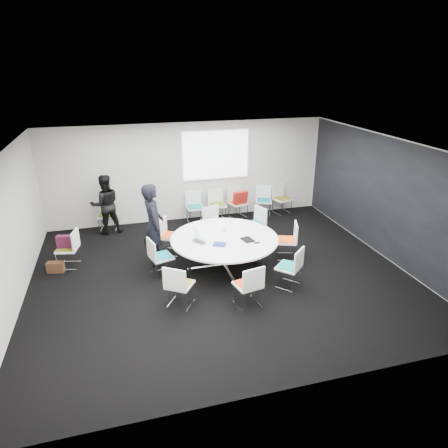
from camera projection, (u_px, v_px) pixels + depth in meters
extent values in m
cube|color=black|center=(220.00, 274.00, 8.81)|extent=(8.00, 7.00, 0.04)
cube|color=white|center=(220.00, 146.00, 7.73)|extent=(8.00, 7.00, 0.04)
cube|color=#BBB6B0|center=(188.00, 172.00, 11.41)|extent=(8.00, 0.04, 2.80)
cube|color=#BBB6B0|center=(290.00, 308.00, 5.13)|extent=(8.00, 0.04, 2.80)
cube|color=#BBB6B0|center=(7.00, 235.00, 7.29)|extent=(0.04, 7.00, 2.80)
cube|color=#BBB6B0|center=(387.00, 198.00, 9.26)|extent=(0.04, 7.00, 2.80)
cube|color=black|center=(386.00, 198.00, 9.25)|extent=(0.01, 6.94, 2.74)
cube|color=silver|center=(224.00, 265.00, 9.07)|extent=(0.90, 0.90, 0.08)
cylinder|color=silver|center=(224.00, 252.00, 8.95)|extent=(0.10, 0.10, 0.65)
cylinder|color=white|center=(224.00, 238.00, 8.82)|extent=(2.38, 2.38, 0.04)
cube|color=white|center=(216.00, 155.00, 11.39)|extent=(1.90, 0.03, 1.35)
cube|color=silver|center=(286.00, 249.00, 9.44)|extent=(0.53, 0.53, 0.42)
cube|color=white|center=(286.00, 241.00, 9.36)|extent=(0.56, 0.58, 0.04)
cube|color=#D14311|center=(286.00, 239.00, 9.34)|extent=(0.49, 0.50, 0.03)
cube|color=white|center=(296.00, 232.00, 9.26)|extent=(0.18, 0.45, 0.42)
cube|color=silver|center=(254.00, 233.00, 10.35)|extent=(0.55, 0.55, 0.42)
cube|color=white|center=(254.00, 225.00, 10.26)|extent=(0.58, 0.59, 0.04)
cube|color=#076878|center=(254.00, 224.00, 10.25)|extent=(0.50, 0.51, 0.03)
cube|color=white|center=(261.00, 215.00, 10.29)|extent=(0.21, 0.44, 0.42)
cube|color=silver|center=(214.00, 233.00, 10.35)|extent=(0.51, 0.51, 0.42)
cube|color=white|center=(214.00, 225.00, 10.26)|extent=(0.55, 0.54, 0.04)
cube|color=olive|center=(214.00, 224.00, 10.25)|extent=(0.48, 0.47, 0.03)
cube|color=white|center=(210.00, 214.00, 10.34)|extent=(0.45, 0.15, 0.42)
cube|color=silver|center=(172.00, 245.00, 9.67)|extent=(0.57, 0.57, 0.42)
cube|color=white|center=(172.00, 236.00, 9.58)|extent=(0.61, 0.61, 0.04)
cube|color=#DA5012|center=(172.00, 235.00, 9.57)|extent=(0.52, 0.53, 0.03)
cube|color=white|center=(163.00, 227.00, 9.54)|extent=(0.25, 0.42, 0.42)
cube|color=silver|center=(162.00, 266.00, 8.66)|extent=(0.52, 0.52, 0.42)
cube|color=white|center=(161.00, 257.00, 8.58)|extent=(0.55, 0.56, 0.04)
cube|color=#0C7A80|center=(161.00, 256.00, 8.56)|extent=(0.47, 0.49, 0.03)
cube|color=white|center=(151.00, 250.00, 8.39)|extent=(0.16, 0.45, 0.42)
cube|color=silver|center=(180.00, 295.00, 7.61)|extent=(0.58, 0.58, 0.42)
cube|color=white|center=(180.00, 285.00, 7.52)|extent=(0.63, 0.62, 0.04)
cube|color=#766316|center=(180.00, 283.00, 7.51)|extent=(0.54, 0.54, 0.03)
cube|color=white|center=(174.00, 279.00, 7.25)|extent=(0.40, 0.29, 0.42)
cube|color=silver|center=(247.00, 295.00, 7.60)|extent=(0.50, 0.50, 0.42)
cube|color=white|center=(248.00, 285.00, 7.51)|extent=(0.54, 0.52, 0.04)
cube|color=red|center=(248.00, 283.00, 7.50)|extent=(0.47, 0.45, 0.03)
cube|color=white|center=(254.00, 279.00, 7.25)|extent=(0.46, 0.13, 0.42)
cube|color=silver|center=(288.00, 277.00, 8.24)|extent=(0.59, 0.59, 0.42)
cube|color=white|center=(289.00, 267.00, 8.16)|extent=(0.64, 0.64, 0.04)
cube|color=#09877B|center=(289.00, 266.00, 8.15)|extent=(0.55, 0.55, 0.03)
cube|color=white|center=(299.00, 260.00, 7.97)|extent=(0.36, 0.34, 0.42)
cube|color=silver|center=(195.00, 215.00, 11.54)|extent=(0.43, 0.43, 0.42)
cube|color=white|center=(195.00, 208.00, 11.45)|extent=(0.47, 0.45, 0.04)
cube|color=#087D74|center=(195.00, 207.00, 11.44)|extent=(0.41, 0.39, 0.03)
cube|color=white|center=(193.00, 198.00, 11.55)|extent=(0.46, 0.05, 0.42)
cube|color=silver|center=(217.00, 213.00, 11.71)|extent=(0.42, 0.42, 0.42)
cube|color=white|center=(217.00, 205.00, 11.63)|extent=(0.46, 0.44, 0.04)
cube|color=#576A15|center=(217.00, 204.00, 11.62)|extent=(0.40, 0.38, 0.03)
cube|color=white|center=(215.00, 196.00, 11.73)|extent=(0.46, 0.04, 0.42)
cube|color=silver|center=(238.00, 211.00, 11.88)|extent=(0.52, 0.52, 0.42)
cube|color=white|center=(238.00, 203.00, 11.79)|extent=(0.57, 0.55, 0.04)
cube|color=#D24811|center=(238.00, 202.00, 11.78)|extent=(0.49, 0.48, 0.03)
cube|color=white|center=(234.00, 194.00, 11.87)|extent=(0.45, 0.16, 0.42)
cube|color=silver|center=(263.00, 208.00, 12.07)|extent=(0.53, 0.53, 0.42)
cube|color=white|center=(264.00, 201.00, 11.99)|extent=(0.57, 0.56, 0.04)
cube|color=#0C6E88|center=(264.00, 200.00, 11.97)|extent=(0.50, 0.48, 0.03)
cube|color=white|center=(264.00, 192.00, 12.09)|extent=(0.45, 0.18, 0.42)
cube|color=silver|center=(282.00, 206.00, 12.22)|extent=(0.52, 0.52, 0.42)
cube|color=white|center=(282.00, 199.00, 12.13)|extent=(0.57, 0.56, 0.04)
cube|color=#6D6316|center=(282.00, 198.00, 12.12)|extent=(0.49, 0.48, 0.03)
cube|color=white|center=(278.00, 190.00, 12.21)|extent=(0.45, 0.17, 0.42)
cube|color=silver|center=(69.00, 258.00, 9.04)|extent=(0.50, 0.50, 0.42)
cube|color=white|center=(67.00, 249.00, 8.95)|extent=(0.53, 0.55, 0.04)
cube|color=olive|center=(67.00, 248.00, 8.94)|extent=(0.46, 0.48, 0.03)
cube|color=white|center=(75.00, 239.00, 8.87)|extent=(0.14, 0.46, 0.42)
cube|color=silver|center=(108.00, 223.00, 10.96)|extent=(0.47, 0.47, 0.42)
cube|color=white|center=(107.00, 215.00, 10.87)|extent=(0.51, 0.50, 0.04)
cube|color=#586B13|center=(107.00, 214.00, 10.86)|extent=(0.45, 0.43, 0.03)
cube|color=white|center=(107.00, 205.00, 10.98)|extent=(0.46, 0.10, 0.42)
imported|color=black|center=(153.00, 225.00, 8.91)|extent=(0.47, 0.71, 1.91)
imported|color=black|center=(105.00, 204.00, 10.60)|extent=(0.88, 0.73, 1.62)
imported|color=#333338|center=(201.00, 241.00, 8.62)|extent=(0.37, 0.40, 0.03)
cube|color=silver|center=(196.00, 232.00, 8.75)|extent=(0.08, 0.30, 0.22)
cube|color=black|center=(247.00, 240.00, 8.69)|extent=(0.28, 0.34, 0.02)
cube|color=navy|center=(219.00, 244.00, 8.46)|extent=(0.32, 0.29, 0.03)
cube|color=silver|center=(249.00, 232.00, 9.12)|extent=(0.35, 0.37, 0.00)
cube|color=silver|center=(261.00, 237.00, 8.84)|extent=(0.34, 0.28, 0.00)
cylinder|color=white|center=(224.00, 230.00, 9.09)|extent=(0.08, 0.08, 0.09)
cube|color=black|center=(257.00, 243.00, 8.55)|extent=(0.15, 0.10, 0.01)
cube|color=#431126|center=(66.00, 242.00, 8.88)|extent=(0.42, 0.22, 0.28)
cube|color=#422615|center=(56.00, 267.00, 8.82)|extent=(0.39, 0.23, 0.24)
cube|color=#A61B14|center=(240.00, 197.00, 11.50)|extent=(0.46, 0.25, 0.36)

